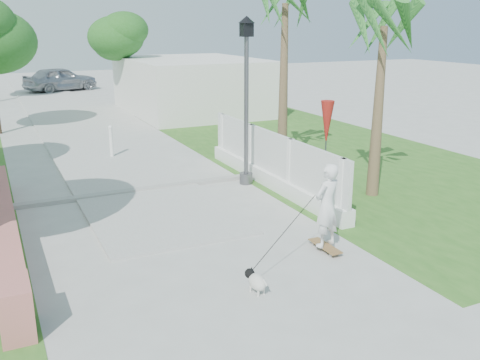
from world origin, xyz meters
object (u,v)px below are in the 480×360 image
bollard (111,141)px  skateboarder (296,225)px  patio_umbrella (327,124)px  parked_car (60,79)px  street_lamp (246,96)px  dog (256,281)px

bollard → skateboarder: 9.59m
patio_umbrella → parked_car: patio_umbrella is taller
street_lamp → dog: street_lamp is taller
patio_umbrella → bollard: bearing=129.9°
bollard → dog: 10.17m
patio_umbrella → dog: bearing=-133.9°
bollard → parked_car: bearing=87.1°
dog → parked_car: parked_car is taller
bollard → skateboarder: size_ratio=0.47×
patio_umbrella → dog: (-4.48, -4.66, -1.48)m
street_lamp → skateboarder: 5.47m
skateboarder → bollard: bearing=-98.2°
skateboarder → parked_car: size_ratio=0.50×
bollard → parked_car: (1.00, 19.50, 0.20)m
dog → skateboarder: bearing=17.0°
street_lamp → patio_umbrella: size_ratio=1.93×
parked_car → street_lamp: bearing=164.0°
patio_umbrella → skateboarder: 5.30m
bollard → patio_umbrella: bearing=-50.1°
skateboarder → patio_umbrella: bearing=-145.6°
street_lamp → parked_car: bearing=94.1°
bollard → parked_car: parked_car is taller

